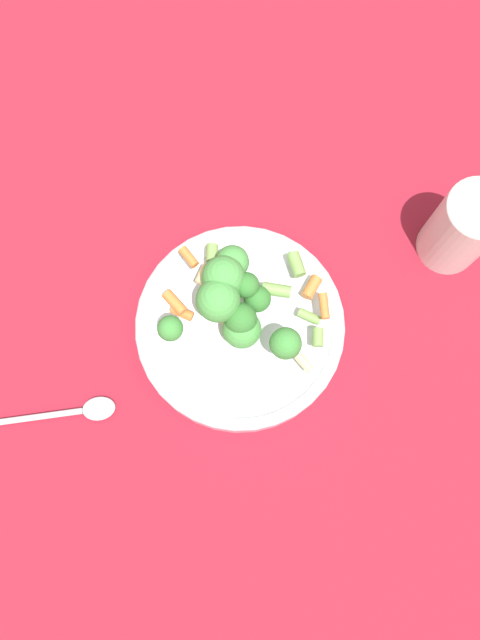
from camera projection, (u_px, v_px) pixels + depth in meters
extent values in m
plane|color=maroon|center=(240.00, 331.00, 0.71)|extent=(3.00, 3.00, 0.00)
cylinder|color=silver|center=(240.00, 328.00, 0.69)|extent=(0.23, 0.23, 0.03)
torus|color=silver|center=(240.00, 325.00, 0.68)|extent=(0.23, 0.23, 0.01)
cylinder|color=#8CB766|center=(241.00, 334.00, 0.66)|extent=(0.01, 0.01, 0.01)
sphere|color=#479342|center=(241.00, 329.00, 0.64)|extent=(0.04, 0.04, 0.04)
cylinder|color=#8CB766|center=(246.00, 290.00, 0.65)|extent=(0.01, 0.01, 0.01)
sphere|color=#33722D|center=(246.00, 285.00, 0.63)|extent=(0.03, 0.03, 0.03)
cylinder|color=#8CB766|center=(172.00, 332.00, 0.64)|extent=(0.01, 0.01, 0.01)
sphere|color=#3D8438|center=(170.00, 328.00, 0.62)|extent=(0.03, 0.03, 0.03)
cylinder|color=#8CB766|center=(234.00, 269.00, 0.66)|extent=(0.01, 0.01, 0.02)
sphere|color=#479342|center=(234.00, 262.00, 0.64)|extent=(0.04, 0.04, 0.04)
cylinder|color=#8CB766|center=(224.00, 285.00, 0.65)|extent=(0.02, 0.02, 0.01)
sphere|color=#479342|center=(223.00, 277.00, 0.63)|extent=(0.04, 0.04, 0.04)
cylinder|color=#8CB766|center=(238.00, 338.00, 0.65)|extent=(0.01, 0.01, 0.01)
sphere|color=#479342|center=(238.00, 334.00, 0.63)|extent=(0.03, 0.03, 0.03)
cylinder|color=#8CB766|center=(242.00, 324.00, 0.65)|extent=(0.01, 0.01, 0.01)
sphere|color=#33722D|center=(242.00, 319.00, 0.63)|extent=(0.03, 0.03, 0.03)
cylinder|color=#8CB766|center=(257.00, 303.00, 0.66)|extent=(0.01, 0.01, 0.01)
sphere|color=#33722D|center=(257.00, 299.00, 0.64)|extent=(0.03, 0.03, 0.03)
cylinder|color=#8CB766|center=(284.00, 348.00, 0.64)|extent=(0.01, 0.01, 0.02)
sphere|color=#3D8438|center=(286.00, 343.00, 0.62)|extent=(0.03, 0.03, 0.03)
cylinder|color=#8CB766|center=(219.00, 308.00, 0.65)|extent=(0.02, 0.02, 0.02)
sphere|color=#479342|center=(218.00, 300.00, 0.62)|extent=(0.05, 0.05, 0.05)
cylinder|color=#729E4C|center=(309.00, 316.00, 0.66)|extent=(0.03, 0.02, 0.01)
cylinder|color=#729E4C|center=(296.00, 264.00, 0.67)|extent=(0.02, 0.03, 0.01)
cylinder|color=orange|center=(182.00, 313.00, 0.65)|extent=(0.03, 0.02, 0.01)
cylinder|color=#729E4C|center=(218.00, 285.00, 0.65)|extent=(0.03, 0.02, 0.01)
cylinder|color=beige|center=(218.00, 303.00, 0.63)|extent=(0.03, 0.02, 0.01)
cylinder|color=beige|center=(204.00, 275.00, 0.66)|extent=(0.02, 0.02, 0.01)
cylinder|color=#729E4C|center=(276.00, 290.00, 0.64)|extent=(0.03, 0.02, 0.01)
cylinder|color=#729E4C|center=(212.00, 253.00, 0.67)|extent=(0.02, 0.02, 0.01)
cylinder|color=orange|center=(175.00, 302.00, 0.63)|extent=(0.02, 0.03, 0.01)
cylinder|color=#729E4C|center=(231.00, 263.00, 0.64)|extent=(0.02, 0.02, 0.01)
cylinder|color=orange|center=(189.00, 257.00, 0.66)|extent=(0.02, 0.03, 0.01)
cylinder|color=beige|center=(305.00, 363.00, 0.64)|extent=(0.02, 0.02, 0.01)
cylinder|color=#729E4C|center=(318.00, 337.00, 0.65)|extent=(0.02, 0.02, 0.01)
cylinder|color=orange|center=(312.00, 287.00, 0.67)|extent=(0.03, 0.03, 0.01)
cylinder|color=orange|center=(224.00, 316.00, 0.66)|extent=(0.02, 0.03, 0.01)
cylinder|color=orange|center=(324.00, 308.00, 0.65)|extent=(0.01, 0.03, 0.01)
cylinder|color=silver|center=(462.00, 229.00, 0.68)|extent=(0.07, 0.07, 0.11)
cylinder|color=silver|center=(26.00, 419.00, 0.68)|extent=(0.12, 0.01, 0.01)
ellipsoid|color=silver|center=(99.00, 409.00, 0.68)|extent=(0.04, 0.03, 0.01)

